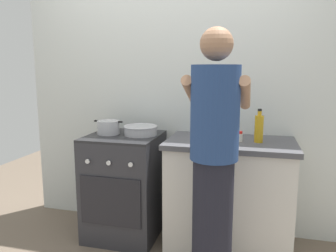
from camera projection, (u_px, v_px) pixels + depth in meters
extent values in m
plane|color=#6B5B4C|center=(159.00, 247.00, 2.73)|extent=(6.00, 6.00, 0.00)
cube|color=silver|center=(195.00, 92.00, 2.94)|extent=(3.20, 0.10, 2.50)
cube|color=silver|center=(229.00, 197.00, 2.66)|extent=(0.96, 0.56, 0.86)
cube|color=#4C4C51|center=(230.00, 143.00, 2.58)|extent=(1.00, 0.60, 0.04)
cube|color=#2D2D33|center=(125.00, 186.00, 2.88)|extent=(0.60, 0.60, 0.88)
cube|color=#232326|center=(124.00, 136.00, 2.81)|extent=(0.60, 0.60, 0.02)
cube|color=black|center=(110.00, 202.00, 2.60)|extent=(0.51, 0.01, 0.40)
cylinder|color=silver|center=(87.00, 161.00, 2.58)|extent=(0.04, 0.01, 0.04)
cylinder|color=silver|center=(109.00, 163.00, 2.54)|extent=(0.04, 0.01, 0.04)
cylinder|color=silver|center=(131.00, 165.00, 2.49)|extent=(0.04, 0.01, 0.04)
cylinder|color=#B2B2B7|center=(108.00, 127.00, 2.83)|extent=(0.19, 0.19, 0.12)
cube|color=black|center=(96.00, 121.00, 2.85)|extent=(0.04, 0.02, 0.01)
cube|color=black|center=(120.00, 122.00, 2.80)|extent=(0.04, 0.02, 0.01)
cylinder|color=#B7B7BC|center=(140.00, 130.00, 2.80)|extent=(0.28, 0.28, 0.08)
torus|color=#B7B7BC|center=(140.00, 126.00, 2.79)|extent=(0.29, 0.29, 0.01)
cylinder|color=silver|center=(206.00, 127.00, 2.78)|extent=(0.10, 0.10, 0.14)
cylinder|color=#B7BABF|center=(206.00, 119.00, 2.77)|extent=(0.03, 0.02, 0.23)
sphere|color=#B7BABF|center=(207.00, 104.00, 2.75)|extent=(0.03, 0.03, 0.03)
cylinder|color=silver|center=(206.00, 119.00, 2.75)|extent=(0.06, 0.01, 0.24)
sphere|color=silver|center=(206.00, 103.00, 2.73)|extent=(0.03, 0.03, 0.03)
cylinder|color=silver|center=(205.00, 119.00, 2.76)|extent=(0.05, 0.03, 0.23)
sphere|color=silver|center=(205.00, 104.00, 2.73)|extent=(0.03, 0.03, 0.03)
cylinder|color=silver|center=(240.00, 137.00, 2.55)|extent=(0.04, 0.04, 0.06)
cylinder|color=red|center=(240.00, 132.00, 2.54)|extent=(0.04, 0.04, 0.02)
cylinder|color=gold|center=(259.00, 129.00, 2.51)|extent=(0.07, 0.07, 0.21)
cylinder|color=gold|center=(260.00, 113.00, 2.49)|extent=(0.03, 0.03, 0.04)
cylinder|color=black|center=(260.00, 110.00, 2.48)|extent=(0.03, 0.03, 0.02)
cylinder|color=black|center=(212.00, 226.00, 2.13)|extent=(0.26, 0.26, 0.90)
cylinder|color=navy|center=(215.00, 113.00, 2.01)|extent=(0.30, 0.30, 0.58)
sphere|color=#A07254|center=(217.00, 44.00, 1.94)|extent=(0.20, 0.20, 0.20)
cylinder|color=#A07254|center=(192.00, 93.00, 2.16)|extent=(0.07, 0.41, 0.24)
cylinder|color=#A07254|center=(245.00, 94.00, 2.08)|extent=(0.07, 0.41, 0.24)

